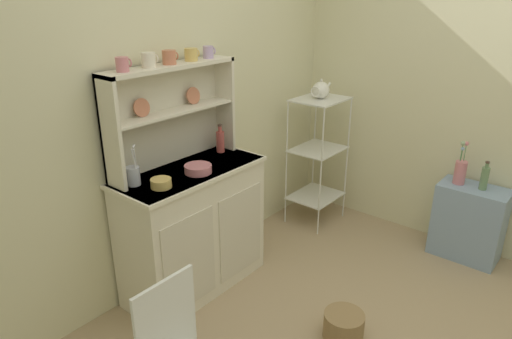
# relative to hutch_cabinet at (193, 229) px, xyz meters

# --- Properties ---
(wall_back) EXTENTS (3.84, 0.05, 2.50)m
(wall_back) POSITION_rel_hutch_cabinet_xyz_m (0.13, 0.26, 0.81)
(wall_back) COLOR beige
(wall_back) RESTS_ON ground
(wall_right) EXTENTS (0.05, 3.84, 2.50)m
(wall_right) POSITION_rel_hutch_cabinet_xyz_m (1.76, -1.37, 0.81)
(wall_right) COLOR beige
(wall_right) RESTS_ON ground
(hutch_cabinet) EXTENTS (1.00, 0.45, 0.86)m
(hutch_cabinet) POSITION_rel_hutch_cabinet_xyz_m (0.00, 0.00, 0.00)
(hutch_cabinet) COLOR silver
(hutch_cabinet) RESTS_ON ground
(hutch_shelf_unit) EXTENTS (0.93, 0.18, 0.64)m
(hutch_shelf_unit) POSITION_rel_hutch_cabinet_xyz_m (0.00, 0.16, 0.80)
(hutch_shelf_unit) COLOR beige
(hutch_shelf_unit) RESTS_ON hutch_cabinet
(bakers_rack) EXTENTS (0.44, 0.36, 1.09)m
(bakers_rack) POSITION_rel_hutch_cabinet_xyz_m (1.34, -0.10, 0.23)
(bakers_rack) COLOR silver
(bakers_rack) RESTS_ON ground
(side_shelf_blue) EXTENTS (0.28, 0.48, 0.57)m
(side_shelf_blue) POSITION_rel_hutch_cabinet_xyz_m (1.57, -1.31, -0.16)
(side_shelf_blue) COLOR #849EBC
(side_shelf_blue) RESTS_ON ground
(floor_basket) EXTENTS (0.24, 0.24, 0.17)m
(floor_basket) POSITION_rel_hutch_cabinet_xyz_m (0.19, -1.04, -0.36)
(floor_basket) COLOR #93754C
(floor_basket) RESTS_ON ground
(cup_rose_0) EXTENTS (0.08, 0.07, 0.08)m
(cup_rose_0) POSITION_rel_hutch_cabinet_xyz_m (-0.33, 0.12, 1.10)
(cup_rose_0) COLOR #D17A84
(cup_rose_0) RESTS_ON hutch_shelf_unit
(cup_cream_1) EXTENTS (0.09, 0.08, 0.08)m
(cup_cream_1) POSITION_rel_hutch_cabinet_xyz_m (-0.15, 0.12, 1.10)
(cup_cream_1) COLOR silver
(cup_cream_1) RESTS_ON hutch_shelf_unit
(cup_terracotta_2) EXTENTS (0.10, 0.08, 0.08)m
(cup_terracotta_2) POSITION_rel_hutch_cabinet_xyz_m (-0.00, 0.12, 1.10)
(cup_terracotta_2) COLOR #C67556
(cup_terracotta_2) RESTS_ON hutch_shelf_unit
(cup_gold_3) EXTENTS (0.09, 0.08, 0.08)m
(cup_gold_3) POSITION_rel_hutch_cabinet_xyz_m (0.17, 0.12, 1.10)
(cup_gold_3) COLOR #DBB760
(cup_gold_3) RESTS_ON hutch_shelf_unit
(cup_lilac_4) EXTENTS (0.08, 0.07, 0.08)m
(cup_lilac_4) POSITION_rel_hutch_cabinet_xyz_m (0.32, 0.12, 1.10)
(cup_lilac_4) COLOR #B79ECC
(cup_lilac_4) RESTS_ON hutch_shelf_unit
(bowl_mixing_large) EXTENTS (0.12, 0.12, 0.05)m
(bowl_mixing_large) POSITION_rel_hutch_cabinet_xyz_m (-0.29, -0.07, 0.44)
(bowl_mixing_large) COLOR #DBB760
(bowl_mixing_large) RESTS_ON hutch_cabinet
(bowl_floral_medium) EXTENTS (0.17, 0.17, 0.05)m
(bowl_floral_medium) POSITION_rel_hutch_cabinet_xyz_m (0.00, -0.07, 0.44)
(bowl_floral_medium) COLOR #D17A84
(bowl_floral_medium) RESTS_ON hutch_cabinet
(jam_bottle) EXTENTS (0.06, 0.06, 0.20)m
(jam_bottle) POSITION_rel_hutch_cabinet_xyz_m (0.37, 0.09, 0.50)
(jam_bottle) COLOR #B74C47
(jam_bottle) RESTS_ON hutch_cabinet
(utensil_jar) EXTENTS (0.08, 0.08, 0.25)m
(utensil_jar) POSITION_rel_hutch_cabinet_xyz_m (-0.37, 0.08, 0.48)
(utensil_jar) COLOR #B2B7C6
(utensil_jar) RESTS_ON hutch_cabinet
(porcelain_teapot) EXTENTS (0.23, 0.14, 0.16)m
(porcelain_teapot) POSITION_rel_hutch_cabinet_xyz_m (1.34, -0.10, 0.72)
(porcelain_teapot) COLOR white
(porcelain_teapot) RESTS_ON bakers_rack
(flower_vase) EXTENTS (0.08, 0.08, 0.33)m
(flower_vase) POSITION_rel_hutch_cabinet_xyz_m (1.57, -1.19, 0.23)
(flower_vase) COLOR #D17A84
(flower_vase) RESTS_ON side_shelf_blue
(oil_bottle) EXTENTS (0.05, 0.05, 0.21)m
(oil_bottle) POSITION_rel_hutch_cabinet_xyz_m (1.57, -1.36, 0.22)
(oil_bottle) COLOR #6B8C60
(oil_bottle) RESTS_ON side_shelf_blue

